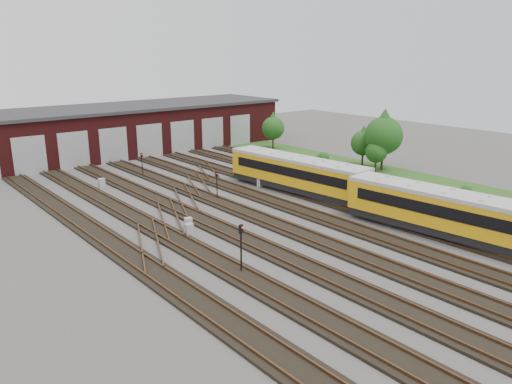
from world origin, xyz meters
TOP-DOWN VIEW (x-y plane):
  - ground at (0.00, 0.00)m, footprint 120.00×120.00m
  - track_network at (-0.17, 0.59)m, footprint 30.40×70.00m
  - maintenance_shed at (-0.01, 39.97)m, footprint 51.00×12.50m
  - grass_verge at (19.00, 10.00)m, footprint 8.00×55.00m
  - metro_train at (6.00, -6.55)m, footprint 4.22×47.93m
  - signal_mast_0 at (-9.70, -1.81)m, footprint 0.32×0.30m
  - signal_mast_1 at (-1.49, 12.43)m, footprint 0.26×0.25m
  - signal_mast_2 at (-2.70, 25.12)m, footprint 0.24×0.23m
  - signal_mast_3 at (6.41, 16.74)m, footprint 0.27×0.26m
  - relay_cabinet_0 at (-8.71, 5.89)m, footprint 0.64×0.55m
  - relay_cabinet_1 at (-8.19, 23.38)m, footprint 0.67×0.58m
  - relay_cabinet_2 at (-7.94, 7.22)m, footprint 0.70×0.64m
  - relay_cabinet_3 at (4.66, 13.44)m, footprint 0.57×0.50m
  - relay_cabinet_4 at (7.70, 16.92)m, footprint 0.76×0.68m
  - tree_0 at (19.36, 28.11)m, footprint 3.21×3.21m
  - tree_1 at (20.49, 12.91)m, footprint 3.03×3.03m
  - tree_2 at (20.49, 10.04)m, footprint 4.38×4.38m
  - tree_3 at (19.20, 9.96)m, footprint 2.52×2.52m
  - bush_0 at (18.37, -1.63)m, footprint 1.13×1.13m
  - bush_1 at (18.32, 17.98)m, footprint 1.16×1.16m
  - bush_2 at (18.64, 17.62)m, footprint 1.49×1.49m

SIDE VIEW (x-z plane):
  - ground at x=0.00m, z-range 0.00..0.00m
  - grass_verge at x=19.00m, z-range 0.00..0.05m
  - track_network at x=-0.17m, z-range -0.06..0.27m
  - relay_cabinet_3 at x=4.66m, z-range 0.00..0.88m
  - relay_cabinet_2 at x=-7.94m, z-range 0.00..0.96m
  - relay_cabinet_0 at x=-8.71m, z-range 0.00..1.00m
  - relay_cabinet_1 at x=-8.19m, z-range 0.00..1.02m
  - relay_cabinet_4 at x=7.70m, z-range 0.00..1.09m
  - bush_0 at x=18.37m, z-range 0.00..1.13m
  - bush_1 at x=18.32m, z-range 0.00..1.16m
  - bush_2 at x=18.64m, z-range 0.00..1.49m
  - signal_mast_2 at x=-2.70m, z-range 0.39..3.07m
  - signal_mast_1 at x=-1.49m, z-range 0.39..3.10m
  - metro_train at x=6.00m, z-range 0.37..3.62m
  - signal_mast_3 at x=6.41m, z-range 0.44..3.59m
  - signal_mast_0 at x=-9.70m, z-range 0.47..3.73m
  - tree_3 at x=19.20m, z-range 0.59..4.76m
  - maintenance_shed at x=-0.01m, z-range 0.03..6.38m
  - tree_1 at x=20.49m, z-range 0.71..5.73m
  - tree_0 at x=19.36m, z-range 0.76..6.08m
  - tree_2 at x=20.49m, z-range 1.03..8.29m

